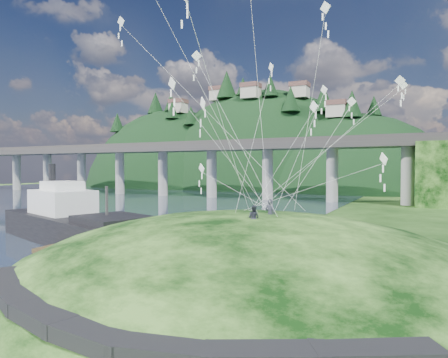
% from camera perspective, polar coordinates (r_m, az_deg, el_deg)
% --- Properties ---
extents(ground, '(320.00, 320.00, 0.00)m').
position_cam_1_polar(ground, '(28.90, -12.95, -14.22)').
color(ground, black).
rests_on(ground, ground).
extents(grass_hill, '(36.00, 32.00, 13.00)m').
position_cam_1_polar(grass_hill, '(27.01, 3.95, -18.69)').
color(grass_hill, black).
rests_on(grass_hill, ground).
extents(footpath, '(22.29, 5.84, 0.83)m').
position_cam_1_polar(footpath, '(16.60, -14.84, -18.86)').
color(footpath, black).
rests_on(footpath, ground).
extents(bridge, '(160.00, 11.00, 15.00)m').
position_cam_1_polar(bridge, '(101.58, 1.00, 2.69)').
color(bridge, '#2D2B2B').
rests_on(bridge, ground).
extents(far_ridge, '(153.00, 70.00, 94.50)m').
position_cam_1_polar(far_ridge, '(156.84, 3.68, -3.94)').
color(far_ridge, black).
rests_on(far_ridge, ground).
extents(work_barge, '(24.59, 13.42, 8.31)m').
position_cam_1_polar(work_barge, '(45.17, -20.64, -5.83)').
color(work_barge, black).
rests_on(work_barge, ground).
extents(wooden_dock, '(16.07, 3.65, 1.14)m').
position_cam_1_polar(wooden_dock, '(35.04, -15.40, -10.57)').
color(wooden_dock, '#3B2B18').
rests_on(wooden_dock, ground).
extents(kite_flyers, '(1.02, 2.68, 1.87)m').
position_cam_1_polar(kite_flyers, '(24.18, 5.42, -3.33)').
color(kite_flyers, '#282935').
rests_on(kite_flyers, ground).
extents(kite_swarm, '(18.58, 16.84, 21.22)m').
position_cam_1_polar(kite_swarm, '(27.55, 4.37, 16.39)').
color(kite_swarm, white).
rests_on(kite_swarm, ground).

